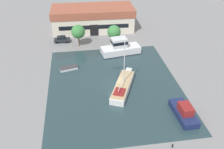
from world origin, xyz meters
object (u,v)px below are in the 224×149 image
Objects in this scene: quay_tree_near_building at (78,32)px; small_dinghy at (69,68)px; parked_car at (62,39)px; quay_tree_by_water at (114,32)px; cabin_boat at (184,112)px; motor_cruiser at (120,48)px; sailboat_moored at (123,86)px; warehouse_building at (93,18)px.

quay_tree_near_building reaches higher than small_dinghy.
parked_car is at bearing -7.64° from small_dinghy.
cabin_boat is at bearing -75.30° from quay_tree_by_water.
sailboat_moored is at bearing 163.37° from motor_cruiser.
sailboat_moored is 12.85m from cabin_boat.
quay_tree_near_building reaches higher than cabin_boat.
motor_cruiser is (0.78, -4.88, -2.27)m from quay_tree_by_water.
parked_car is (-9.21, -7.91, -2.58)m from warehouse_building.
sailboat_moored reaches higher than warehouse_building.
quay_tree_near_building is 1.31× the size of small_dinghy.
sailboat_moored is at bearing -93.68° from quay_tree_by_water.
quay_tree_by_water is (4.46, -11.92, 0.40)m from warehouse_building.
quay_tree_near_building is at bearing -112.21° from warehouse_building.
warehouse_building is 12.73m from quay_tree_by_water.
warehouse_building is 12.42m from parked_car.
cabin_boat is (21.29, -33.07, 0.06)m from parked_car.
warehouse_building reaches higher than parked_car.
sailboat_moored reaches higher than quay_tree_near_building.
motor_cruiser is (14.45, -8.88, 0.70)m from parked_car.
quay_tree_by_water is at bearing -62.96° from small_dinghy.
motor_cruiser reaches higher than cabin_boat.
parked_car reaches higher than small_dinghy.
quay_tree_by_water is at bearing 76.32° from parked_car.
warehouse_building is at bearing -32.82° from small_dinghy.
quay_tree_near_building reaches higher than parked_car.
warehouse_building is at bearing 110.51° from quay_tree_by_water.
warehouse_building reaches higher than cabin_boat.
warehouse_building is 2.39× the size of motor_cruiser.
quay_tree_near_building is 1.34× the size of parked_car.
warehouse_building is 17.69m from motor_cruiser.
motor_cruiser is 13.99m from small_dinghy.
sailboat_moored is (7.88, -20.94, -3.21)m from quay_tree_near_building.
motor_cruiser reaches higher than parked_car.
quay_tree_near_building is 0.81× the size of cabin_boat.
parked_car is 0.43× the size of motor_cruiser.
parked_car is at bearing 120.47° from cabin_boat.
cabin_boat is (8.89, -9.28, 0.15)m from sailboat_moored.
sailboat_moored is 14.14m from small_dinghy.
cabin_boat is at bearing -72.22° from warehouse_building.
quay_tree_by_water is 20.06m from sailboat_moored.
quay_tree_by_water is 1.30× the size of parked_car.
cabin_boat is at bearing 35.42° from parked_car.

